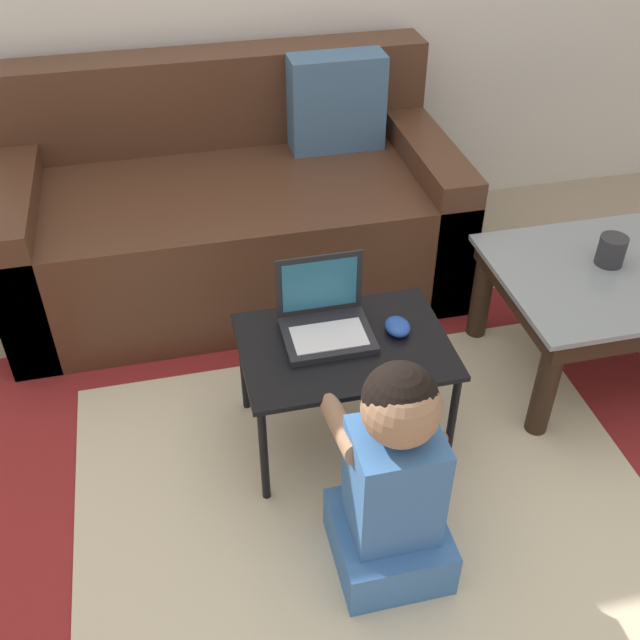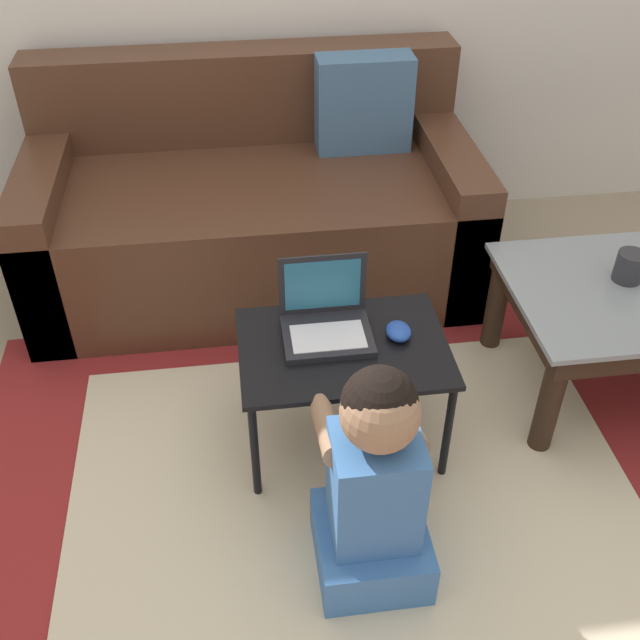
% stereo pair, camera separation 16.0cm
% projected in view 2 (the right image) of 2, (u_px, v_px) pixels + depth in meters
% --- Properties ---
extents(ground_plane, '(16.00, 16.00, 0.00)m').
position_uv_depth(ground_plane, '(306.00, 457.00, 2.30)').
color(ground_plane, gray).
extents(area_rug, '(2.27, 1.72, 0.01)m').
position_uv_depth(area_rug, '(353.00, 494.00, 2.18)').
color(area_rug, maroon).
rests_on(area_rug, ground_plane).
extents(couch, '(1.65, 0.85, 0.82)m').
position_uv_depth(couch, '(255.00, 208.00, 2.90)').
color(couch, '#4C2D1E').
rests_on(couch, ground_plane).
extents(laptop_desk, '(0.60, 0.43, 0.38)m').
position_uv_depth(laptop_desk, '(343.00, 356.00, 2.16)').
color(laptop_desk, black).
rests_on(laptop_desk, ground_plane).
extents(laptop, '(0.26, 0.21, 0.22)m').
position_uv_depth(laptop, '(326.00, 323.00, 2.15)').
color(laptop, '#232328').
rests_on(laptop, laptop_desk).
extents(computer_mouse, '(0.07, 0.09, 0.04)m').
position_uv_depth(computer_mouse, '(399.00, 331.00, 2.15)').
color(computer_mouse, '#234CB2').
rests_on(computer_mouse, laptop_desk).
extents(person_seated, '(0.28, 0.42, 0.68)m').
position_uv_depth(person_seated, '(374.00, 484.00, 1.81)').
color(person_seated, '#3D70B2').
rests_on(person_seated, ground_plane).
extents(cup_on_table, '(0.09, 0.09, 0.10)m').
position_uv_depth(cup_on_table, '(630.00, 267.00, 2.31)').
color(cup_on_table, '#2D2D33').
rests_on(cup_on_table, coffee_table).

